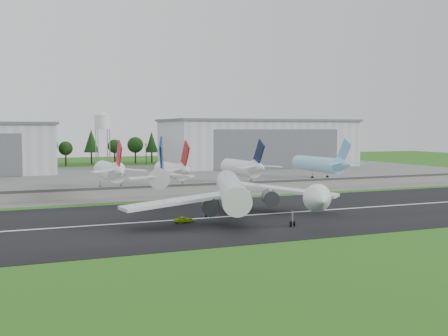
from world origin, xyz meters
name	(u,v)px	position (x,y,z in m)	size (l,w,h in m)	color
ground	(288,221)	(0.00, 0.00, 0.00)	(600.00, 600.00, 0.00)	#2B6A19
runway	(267,214)	(0.00, 10.00, 0.05)	(320.00, 60.00, 0.10)	black
runway_centerline	(267,214)	(0.00, 10.00, 0.11)	(220.00, 1.00, 0.02)	white
apron	(145,177)	(0.00, 120.00, 0.05)	(320.00, 150.00, 0.10)	slate
blast_fence	(200,188)	(0.00, 54.99, 1.81)	(240.00, 0.61, 3.50)	gray
hangar_east	(259,143)	(75.00, 164.92, 12.63)	(102.00, 47.00, 25.20)	silver
water_tower	(102,120)	(-5.00, 185.00, 24.55)	(8.40, 8.40, 29.40)	#99999E
utility_poles	(107,166)	(0.00, 200.00, 0.00)	(230.00, 3.00, 12.00)	black
treeline	(102,164)	(0.00, 215.00, 0.00)	(320.00, 16.00, 22.00)	black
main_airliner	(233,196)	(-9.15, 9.59, 4.89)	(53.57, 57.36, 18.17)	white
ground_vehicle	(184,219)	(-21.92, 6.53, 0.70)	(1.98, 4.30, 1.19)	#B2E61B
parked_jet_red_a	(111,171)	(-23.06, 76.58, 6.29)	(7.36, 31.29, 16.80)	white
parked_jet_red_b	(174,170)	(-1.47, 76.53, 5.98)	(7.36, 31.29, 16.47)	white
parked_jet_navy	(244,168)	(25.18, 76.56, 6.18)	(7.36, 31.29, 16.69)	white
parked_jet_skyblue	(322,164)	(61.43, 81.58, 6.27)	(7.36, 37.29, 16.83)	#93D9FF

